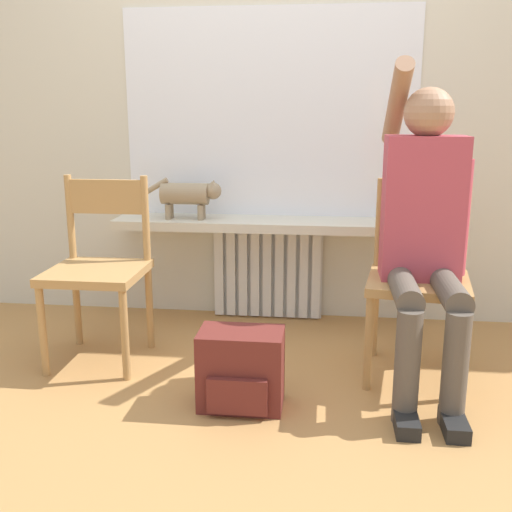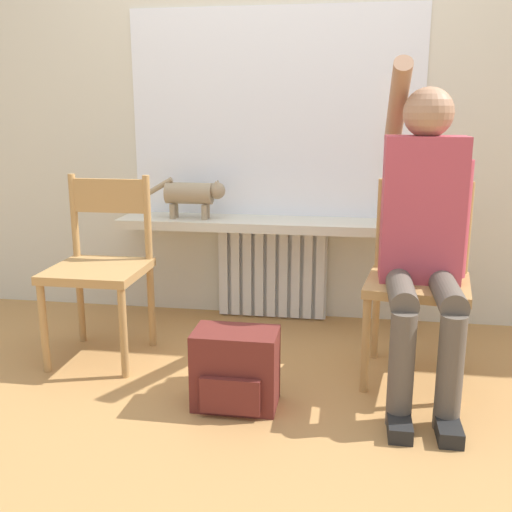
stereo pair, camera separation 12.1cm
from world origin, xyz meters
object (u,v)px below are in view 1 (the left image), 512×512
Objects in this scene: backpack at (240,370)px; cat at (189,194)px; chair_right at (419,276)px; person at (425,225)px; chair_left at (99,266)px.

cat is at bearing 113.39° from backpack.
person is (-0.01, -0.11, 0.25)m from chair_right.
backpack is at bearing -29.46° from chair_left.
chair_left is 0.91m from backpack.
person is (1.50, -0.11, 0.25)m from chair_left.
chair_left is at bearing 175.78° from person.
chair_left is 1.50m from chair_right.
chair_right is at bearing 28.97° from backpack.
chair_left is at bearing -171.81° from chair_right.
backpack is at bearing -157.66° from person.
chair_right is 1.34m from cat.
cat is 1.36× the size of backpack.
chair_right reaches higher than backpack.
person reaches higher than backpack.
cat is 1.22m from backpack.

